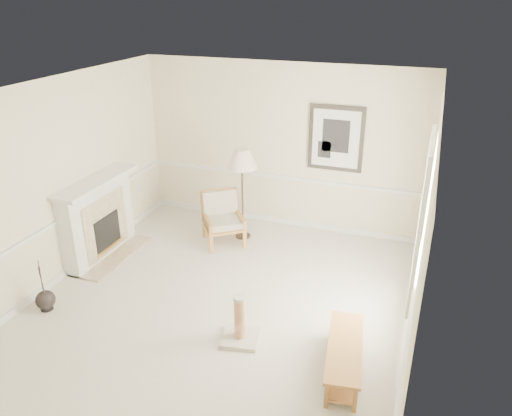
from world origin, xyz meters
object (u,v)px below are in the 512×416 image
Objects in this scene: floor_vase at (46,300)px; scratching_post at (240,326)px; floor_lamp at (242,161)px; armchair at (222,215)px; bench at (344,354)px.

scratching_post is (2.70, 0.29, 0.06)m from floor_vase.
floor_vase is 0.49× the size of floor_lamp.
armchair is at bearing 117.87° from scratching_post.
scratching_post is at bearing 174.97° from bench.
scratching_post is (0.98, -2.62, -1.18)m from floor_lamp.
floor_lamp is (1.72, 2.91, 1.24)m from floor_vase.
bench is 1.30m from scratching_post.
floor_lamp is (0.28, 0.23, 0.92)m from armchair.
scratching_post is (-1.30, 0.11, -0.04)m from bench.
floor_vase is 1.21× the size of scratching_post.
scratching_post is at bearing -69.46° from floor_lamp.
floor_lamp reaches higher than floor_vase.
floor_lamp is at bearing 110.54° from scratching_post.
scratching_post is at bearing 6.23° from floor_vase.
armchair reaches higher than bench.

